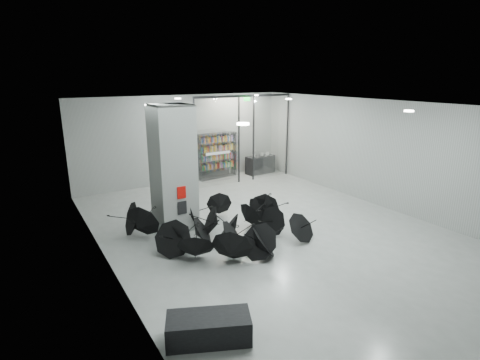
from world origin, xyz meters
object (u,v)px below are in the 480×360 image
column (173,168)px  bookshelf (217,156)px  shop_counter (260,165)px  bench (209,328)px  umbrella_cluster (222,231)px

column → bookshelf: 6.34m
bookshelf → shop_counter: (2.28, -0.43, -0.64)m
bookshelf → shop_counter: bookshelf is taller
column → bench: size_ratio=2.53×
bookshelf → umbrella_cluster: 7.34m
umbrella_cluster → bookshelf: bearing=63.2°
bench → bookshelf: bookshelf is taller
bench → umbrella_cluster: size_ratio=0.29×
bookshelf → umbrella_cluster: size_ratio=0.40×
bench → shop_counter: bearing=75.5°
column → bookshelf: column is taller
column → shop_counter: (6.38, 4.32, -1.55)m
bench → column: bearing=98.4°
bench → shop_counter: shop_counter is taller
bench → shop_counter: 12.67m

